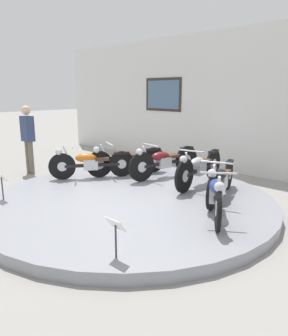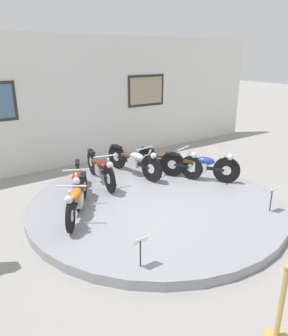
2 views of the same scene
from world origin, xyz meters
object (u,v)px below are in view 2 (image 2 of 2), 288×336
at_px(motorcycle_black, 170,160).
at_px(motorcycle_blue, 201,165).
at_px(motorcycle_maroon, 101,168).
at_px(info_placard_front_centre, 272,194).
at_px(stanchion_post_left_of_entry, 280,314).
at_px(motorcycle_orange, 77,197).
at_px(info_placard_front_left, 140,245).
at_px(motorcycle_silver, 134,160).
at_px(motorcycle_red, 78,181).

height_order(motorcycle_black, motorcycle_blue, motorcycle_blue).
relative_size(motorcycle_maroon, info_placard_front_centre, 3.89).
relative_size(info_placard_front_centre, stanchion_post_left_of_entry, 0.50).
distance_m(motorcycle_maroon, motorcycle_blue, 2.46).
bearing_deg(motorcycle_orange, info_placard_front_left, -88.04).
distance_m(motorcycle_blue, info_placard_front_left, 3.83).
xyz_separation_m(motorcycle_black, info_placard_front_left, (-2.86, -2.82, -0.00)).
height_order(motorcycle_orange, info_placard_front_centre, motorcycle_orange).
distance_m(motorcycle_black, info_placard_front_left, 4.02).
bearing_deg(info_placard_front_centre, motorcycle_maroon, 122.12).
xyz_separation_m(motorcycle_maroon, info_placard_front_centre, (2.06, -3.29, -0.03)).
bearing_deg(info_placard_front_centre, motorcycle_black, 95.80).
height_order(motorcycle_orange, stanchion_post_left_of_entry, stanchion_post_left_of_entry).
xyz_separation_m(motorcycle_silver, motorcycle_black, (0.80, -0.47, -0.03)).
bearing_deg(motorcycle_black, motorcycle_blue, -64.75).
height_order(motorcycle_red, info_placard_front_left, motorcycle_red).
height_order(motorcycle_orange, motorcycle_maroon, motorcycle_maroon).
relative_size(motorcycle_red, motorcycle_blue, 1.09).
bearing_deg(motorcycle_orange, stanchion_post_left_of_entry, -79.24).
bearing_deg(motorcycle_black, motorcycle_silver, 149.85).
bearing_deg(motorcycle_blue, info_placard_front_centre, -91.92).
xyz_separation_m(motorcycle_orange, stanchion_post_left_of_entry, (0.74, -3.91, -0.20)).
bearing_deg(info_placard_front_left, motorcycle_orange, 91.96).
bearing_deg(motorcycle_blue, motorcycle_orange, -179.95).
xyz_separation_m(info_placard_front_centre, stanchion_post_left_of_entry, (-2.48, -1.85, -0.20)).
relative_size(motorcycle_orange, motorcycle_silver, 0.81).
relative_size(motorcycle_red, motorcycle_black, 0.97).
bearing_deg(stanchion_post_left_of_entry, motorcycle_orange, 100.76).
relative_size(motorcycle_black, info_placard_front_left, 3.66).
bearing_deg(motorcycle_black, motorcycle_orange, -165.52).
height_order(motorcycle_maroon, stanchion_post_left_of_entry, stanchion_post_left_of_entry).
xyz_separation_m(motorcycle_black, info_placard_front_centre, (0.29, -2.82, -0.00)).
distance_m(motorcycle_silver, stanchion_post_left_of_entry, 5.33).
bearing_deg(motorcycle_red, motorcycle_orange, -114.90).
xyz_separation_m(motorcycle_maroon, info_placard_front_left, (-1.09, -3.29, -0.03)).
bearing_deg(stanchion_post_left_of_entry, motorcycle_silver, 74.86).
height_order(motorcycle_blue, info_placard_front_left, motorcycle_blue).
bearing_deg(motorcycle_orange, motorcycle_red, 65.10).
xyz_separation_m(motorcycle_orange, info_placard_front_left, (0.07, -2.06, -0.00)).
relative_size(motorcycle_silver, info_placard_front_centre, 3.93).
bearing_deg(motorcycle_silver, info_placard_front_centre, -71.68).
height_order(motorcycle_maroon, motorcycle_silver, motorcycle_silver).
bearing_deg(motorcycle_black, info_placard_front_left, -135.43).
bearing_deg(motorcycle_red, motorcycle_maroon, 29.87).
xyz_separation_m(motorcycle_maroon, motorcycle_blue, (2.13, -1.22, -0.01)).
distance_m(motorcycle_red, info_placard_front_left, 2.84).
height_order(motorcycle_blue, info_placard_front_centre, motorcycle_blue).
xyz_separation_m(motorcycle_maroon, motorcycle_black, (1.78, -0.46, -0.02)).
bearing_deg(info_placard_front_left, motorcycle_silver, 57.90).
xyz_separation_m(motorcycle_black, motorcycle_blue, (0.36, -0.76, 0.02)).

